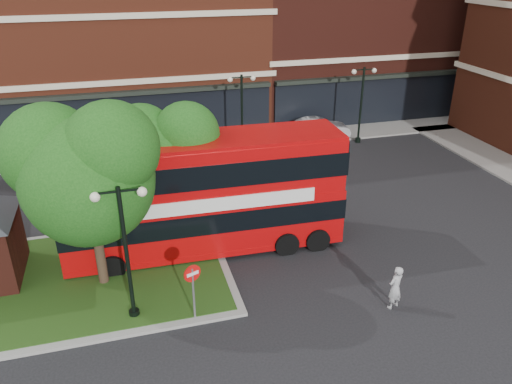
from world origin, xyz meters
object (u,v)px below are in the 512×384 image
object	(u,v)px
woman	(395,287)
car_white	(319,128)
bus	(204,188)
car_silver	(134,147)

from	to	relation	value
woman	car_white	xyz separation A→B (m)	(4.35, 17.71, -0.16)
woman	car_white	distance (m)	18.24
bus	car_silver	distance (m)	12.40
woman	car_silver	bearing A→B (deg)	-85.76
bus	car_white	distance (m)	15.75
woman	car_white	size ratio (longest dim) A/B	0.40
woman	car_silver	xyz separation A→B (m)	(-8.01, 17.71, -0.24)
bus	woman	distance (m)	8.31
car_white	bus	bearing A→B (deg)	146.17
car_silver	car_white	world-z (taller)	car_white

